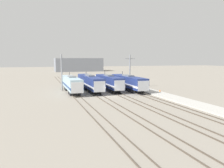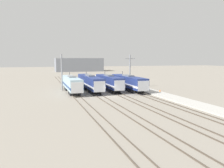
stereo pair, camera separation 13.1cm
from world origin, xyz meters
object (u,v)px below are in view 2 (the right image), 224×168
at_px(locomotive_far_right, 129,82).
at_px(catenary_tower_left, 62,72).
at_px(locomotive_far_left, 72,84).
at_px(locomotive_center_left, 90,83).
at_px(catenary_tower_right, 130,70).
at_px(locomotive_center_right, 109,82).
at_px(traffic_cone, 160,91).

distance_m(locomotive_far_right, catenary_tower_left, 17.53).
xyz_separation_m(locomotive_far_left, locomotive_center_left, (4.86, 1.42, 0.03)).
xyz_separation_m(locomotive_center_left, catenary_tower_left, (-6.79, 2.96, 2.75)).
height_order(locomotive_center_left, catenary_tower_right, catenary_tower_right).
height_order(locomotive_center_right, catenary_tower_right, catenary_tower_right).
distance_m(locomotive_far_right, traffic_cone, 8.54).
height_order(locomotive_center_right, traffic_cone, locomotive_center_right).
bearing_deg(locomotive_center_right, locomotive_center_left, 169.00).
height_order(locomotive_center_left, locomotive_far_right, locomotive_far_right).
height_order(catenary_tower_left, catenary_tower_right, same).
distance_m(locomotive_center_right, catenary_tower_right, 8.81).
bearing_deg(traffic_cone, locomotive_far_right, 131.83).
xyz_separation_m(locomotive_far_right, catenary_tower_right, (2.54, 5.17, 2.79)).
xyz_separation_m(locomotive_center_right, locomotive_far_right, (4.86, -1.27, -0.03)).
bearing_deg(locomotive_center_left, traffic_cone, -28.93).
bearing_deg(catenary_tower_right, locomotive_center_right, -152.21).
height_order(locomotive_center_left, traffic_cone, locomotive_center_left).
height_order(locomotive_far_left, locomotive_center_left, locomotive_center_left).
height_order(locomotive_far_right, traffic_cone, locomotive_far_right).
bearing_deg(locomotive_far_left, catenary_tower_left, 113.79).
distance_m(locomotive_center_left, locomotive_center_right, 4.95).
distance_m(locomotive_center_right, locomotive_far_right, 5.03).
xyz_separation_m(locomotive_center_left, catenary_tower_right, (12.27, 2.96, 2.75)).
height_order(catenary_tower_left, traffic_cone, catenary_tower_left).
xyz_separation_m(locomotive_center_left, traffic_cone, (15.33, -8.47, -1.61)).
bearing_deg(locomotive_far_left, traffic_cone, -19.26).
relative_size(catenary_tower_right, traffic_cone, 19.75).
height_order(locomotive_far_left, locomotive_center_right, locomotive_center_right).
distance_m(locomotive_far_left, catenary_tower_left, 5.53).
relative_size(locomotive_center_right, catenary_tower_left, 1.75).
xyz_separation_m(locomotive_center_right, catenary_tower_right, (7.40, 3.90, 2.76)).
distance_m(locomotive_center_left, catenary_tower_left, 7.90).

